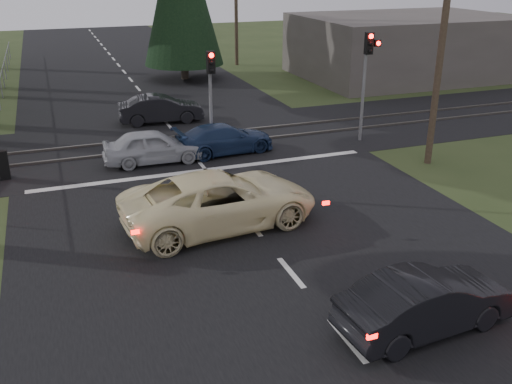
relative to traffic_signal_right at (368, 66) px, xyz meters
name	(u,v)px	position (x,y,z in m)	size (l,w,h in m)	color
ground	(291,273)	(-7.55, -9.47, -3.31)	(120.00, 120.00, 0.00)	#2D3B1A
road	(194,156)	(-7.55, 0.53, -3.31)	(14.00, 100.00, 0.01)	black
rail_corridor	(183,142)	(-7.55, 2.53, -3.31)	(120.00, 8.00, 0.01)	black
stop_line	(206,170)	(-7.55, -1.27, -3.30)	(13.00, 0.35, 0.00)	silver
rail_near	(187,147)	(-7.55, 1.73, -3.26)	(120.00, 0.12, 0.10)	#59544C
rail_far	(179,136)	(-7.55, 3.33, -3.26)	(120.00, 0.12, 0.10)	#59544C
traffic_signal_right	(368,66)	(0.00, 0.00, 0.00)	(0.68, 0.48, 4.70)	slate
traffic_signal_center	(211,83)	(-6.55, 1.20, -0.51)	(0.32, 0.48, 4.10)	slate
utility_pole_near	(442,41)	(0.95, -3.47, 1.41)	(1.80, 0.26, 9.00)	#4C3D2D
utility_pole_mid	(236,0)	(0.95, 20.53, 1.41)	(1.80, 0.26, 9.00)	#4C3D2D
fence_left	(2,104)	(-15.35, 13.03, -3.31)	(0.10, 36.00, 1.20)	slate
building_right	(406,46)	(10.45, 12.53, -1.31)	(14.00, 10.00, 4.00)	#59514C
cream_coupe	(220,200)	(-8.42, -6.11, -2.49)	(2.72, 5.90, 1.64)	#F6E8B0
dark_hatchback	(426,302)	(-5.78, -12.65, -2.65)	(1.41, 4.03, 1.33)	black
silver_car	(153,146)	(-9.24, 0.32, -2.65)	(1.56, 3.89, 1.32)	#ABAEB3
blue_sedan	(224,139)	(-6.24, 0.52, -2.71)	(1.69, 4.17, 1.21)	navy
dark_car_far	(161,109)	(-7.75, 6.16, -2.64)	(1.42, 4.07, 1.34)	black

